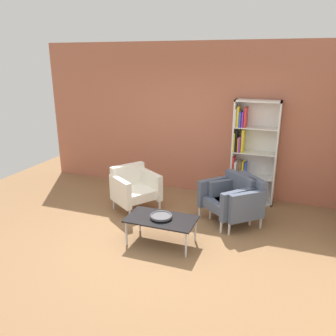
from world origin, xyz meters
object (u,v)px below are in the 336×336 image
(armchair_near_window, at_px, (228,198))
(bookshelf_tall, at_px, (249,155))
(decorative_bowl, at_px, (161,216))
(coffee_table_low, at_px, (161,220))
(armchair_by_bookshelf, at_px, (239,199))
(armchair_corner_red, at_px, (134,188))

(armchair_near_window, bearing_deg, bookshelf_tall, 121.90)
(bookshelf_tall, height_order, decorative_bowl, bookshelf_tall)
(coffee_table_low, height_order, decorative_bowl, decorative_bowl)
(bookshelf_tall, height_order, armchair_by_bookshelf, bookshelf_tall)
(armchair_by_bookshelf, bearing_deg, armchair_near_window, -136.78)
(decorative_bowl, xyz_separation_m, armchair_near_window, (0.77, 1.06, -0.02))
(decorative_bowl, relative_size, armchair_near_window, 0.34)
(armchair_near_window, height_order, armchair_by_bookshelf, same)
(armchair_near_window, bearing_deg, coffee_table_low, -84.58)
(bookshelf_tall, height_order, armchair_near_window, bookshelf_tall)
(decorative_bowl, distance_m, armchair_near_window, 1.31)
(armchair_corner_red, distance_m, armchair_near_window, 1.65)
(decorative_bowl, bearing_deg, coffee_table_low, 135.00)
(decorative_bowl, height_order, armchair_by_bookshelf, armchair_by_bookshelf)
(decorative_bowl, relative_size, armchair_corner_red, 0.34)
(decorative_bowl, xyz_separation_m, armchair_corner_red, (-0.88, 0.94, -0.02))
(coffee_table_low, height_order, armchair_near_window, armchair_near_window)
(bookshelf_tall, distance_m, decorative_bowl, 2.30)
(bookshelf_tall, xyz_separation_m, armchair_near_window, (-0.17, -0.99, -0.49))
(bookshelf_tall, xyz_separation_m, decorative_bowl, (-0.94, -2.05, -0.47))
(decorative_bowl, distance_m, armchair_corner_red, 1.28)
(armchair_corner_red, height_order, armchair_by_bookshelf, same)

